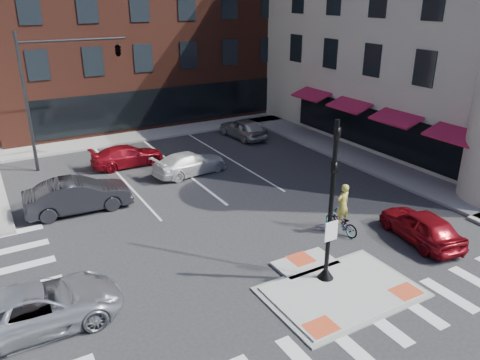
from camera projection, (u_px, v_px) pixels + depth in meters
ground at (332, 286)px, 16.98m from camera, size 120.00×120.00×0.00m
refuge_island at (337, 288)px, 16.75m from camera, size 5.40×4.65×0.13m
sidewalk_e at (360, 158)px, 30.00m from camera, size 3.00×24.00×0.15m
sidewalk_n at (175, 130)px, 36.06m from camera, size 26.00×3.00×0.15m
building_n at (127, 19)px, 41.24m from camera, size 24.40×18.40×15.50m
building_e at (469, 21)px, 33.22m from camera, size 21.90×23.90×17.70m
building_far_left at (20, 38)px, 55.15m from camera, size 10.00×12.00×10.00m
building_far_right at (122, 25)px, 62.40m from camera, size 12.00×12.00×12.00m
signal_pole at (330, 223)px, 16.42m from camera, size 0.60×0.60×5.98m
mast_arm_signal at (94, 60)px, 27.57m from camera, size 6.10×2.24×8.00m
silver_suv at (38, 307)px, 14.65m from camera, size 5.29×2.54×1.45m
red_sedan at (421, 226)px, 19.84m from camera, size 2.29×4.30×1.39m
white_pickup at (190, 163)px, 27.31m from camera, size 4.72×2.45×1.31m
bg_car_dark at (78, 195)px, 22.54m from camera, size 5.04×1.96×1.64m
bg_car_silver at (243, 128)px, 34.10m from camera, size 2.10×4.48×1.49m
bg_car_red at (128, 156)px, 28.59m from camera, size 4.42×1.85×1.28m
cyclist at (342, 217)px, 20.49m from camera, size 0.81×1.89×2.30m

